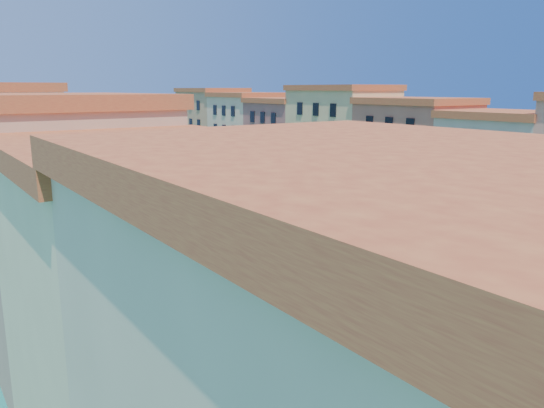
% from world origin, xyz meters
% --- Properties ---
extents(left_bank_palazzos, '(12.80, 128.40, 21.00)m').
position_xyz_m(left_bank_palazzos, '(-26.00, 64.68, 9.71)').
color(left_bank_palazzos, tan).
rests_on(left_bank_palazzos, ground).
extents(right_bank_palazzos, '(12.80, 128.40, 21.00)m').
position_xyz_m(right_bank_palazzos, '(30.00, 65.00, 9.75)').
color(right_bank_palazzos, brown).
rests_on(right_bank_palazzos, ground).
extents(quay, '(4.00, 140.00, 1.00)m').
position_xyz_m(quay, '(22.00, 65.00, 0.50)').
color(quay, '#ABA38A').
rests_on(quay, ground).
extents(mooring_poles_right, '(1.44, 54.24, 3.20)m').
position_xyz_m(mooring_poles_right, '(19.10, 28.80, 1.30)').
color(mooring_poles_right, '#57311D').
rests_on(mooring_poles_right, ground).
extents(vaporetto_near, '(4.82, 20.32, 3.02)m').
position_xyz_m(vaporetto_near, '(-6.00, 18.29, 1.36)').
color(vaporetto_near, silver).
rests_on(vaporetto_near, ground).
extents(vaporetto_far, '(10.00, 23.51, 3.41)m').
position_xyz_m(vaporetto_far, '(-6.58, 65.83, 1.54)').
color(vaporetto_far, white).
rests_on(vaporetto_far, ground).
extents(gondola_fore, '(4.15, 11.36, 2.32)m').
position_xyz_m(gondola_fore, '(-0.73, 27.93, 0.39)').
color(gondola_fore, black).
rests_on(gondola_fore, ground).
extents(gondola_far, '(6.08, 10.62, 1.63)m').
position_xyz_m(gondola_far, '(9.94, 61.45, 0.33)').
color(gondola_far, black).
rests_on(gondola_far, ground).
extents(motorboat_mid, '(5.65, 7.55, 1.53)m').
position_xyz_m(motorboat_mid, '(-7.55, 47.11, 0.59)').
color(motorboat_mid, silver).
rests_on(motorboat_mid, ground).
extents(motorboat_far, '(3.34, 6.47, 1.28)m').
position_xyz_m(motorboat_far, '(3.26, 95.85, 0.50)').
color(motorboat_far, white).
rests_on(motorboat_far, ground).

